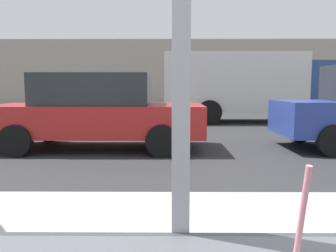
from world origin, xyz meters
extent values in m
plane|color=#2D2D30|center=(0.00, 8.00, 0.00)|extent=(60.00, 60.00, 0.00)
cube|color=#35373A|center=(0.00, 0.03, 0.94)|extent=(2.32, 0.02, 0.02)
cube|color=#A89E8E|center=(0.00, 23.60, 2.38)|extent=(28.00, 1.20, 4.75)
cylinder|color=pink|center=(0.12, -0.49, 1.17)|extent=(0.02, 0.03, 0.20)
cube|color=red|center=(-1.63, 6.48, 0.65)|extent=(4.62, 1.85, 0.66)
cube|color=#282D33|center=(-1.69, 6.48, 1.32)|extent=(2.40, 1.63, 0.67)
cylinder|color=black|center=(-0.20, 7.41, 0.32)|extent=(0.64, 0.18, 0.64)
cylinder|color=black|center=(-0.20, 5.56, 0.32)|extent=(0.64, 0.18, 0.64)
cylinder|color=black|center=(-3.06, 7.41, 0.32)|extent=(0.64, 0.18, 0.64)
cylinder|color=black|center=(-3.06, 5.56, 0.32)|extent=(0.64, 0.18, 0.64)
cylinder|color=black|center=(3.17, 7.36, 0.32)|extent=(0.64, 0.18, 0.64)
cylinder|color=black|center=(3.17, 5.61, 0.32)|extent=(0.64, 0.18, 0.64)
cube|color=silver|center=(2.41, 12.43, 1.56)|extent=(5.33, 2.20, 2.22)
cube|color=navy|center=(5.87, 12.43, 1.40)|extent=(1.90, 2.10, 1.90)
cylinder|color=black|center=(5.87, 13.48, 0.45)|extent=(0.90, 0.24, 0.90)
cylinder|color=black|center=(5.87, 11.38, 0.45)|extent=(0.90, 0.24, 0.90)
cylinder|color=black|center=(1.41, 13.53, 0.45)|extent=(0.90, 0.24, 0.90)
cylinder|color=black|center=(1.41, 11.33, 0.45)|extent=(0.90, 0.24, 0.90)
camera|label=1|loc=(-0.03, -0.86, 1.36)|focal=35.57mm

